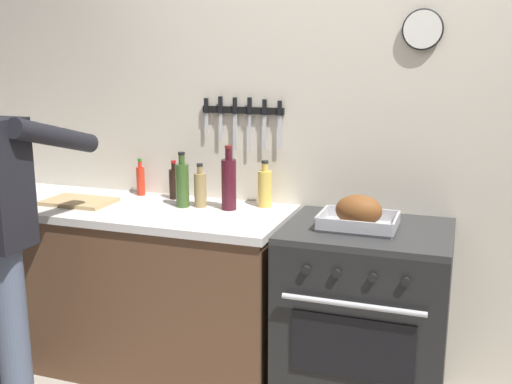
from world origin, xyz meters
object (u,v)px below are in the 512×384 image
Objects in this scene: bottle_soy_sauce at (174,183)px; bottle_hot_sauce at (141,180)px; stove at (364,318)px; bottle_wine_red at (229,183)px; bottle_olive_oil at (182,184)px; bottle_vinegar at (200,189)px; bottle_cooking_oil at (265,188)px; roasting_pan at (358,214)px; cutting_board at (79,201)px.

bottle_hot_sauce is at bearing 175.10° from bottle_soy_sauce.
bottle_wine_red reaches higher than stove.
bottle_hot_sauce is 0.72× the size of bottle_olive_oil.
bottle_vinegar is (0.43, -0.13, 0.01)m from bottle_hot_sauce.
roasting_pan is at bearing -24.45° from bottle_cooking_oil.
stove is 4.21× the size of bottle_soy_sauce.
bottle_vinegar is at bearing 179.43° from bottle_wine_red.
bottle_cooking_oil reaches higher than bottle_vinegar.
bottle_wine_red reaches higher than bottle_hot_sauce.
bottle_olive_oil is at bearing -160.55° from bottle_cooking_oil.
bottle_vinegar is at bearing 18.12° from bottle_olive_oil.
stove is 1.05m from bottle_vinegar.
bottle_vinegar is (-0.85, 0.13, 0.03)m from roasting_pan.
bottle_cooking_oil reaches higher than stove.
bottle_soy_sauce reaches higher than roasting_pan.
bottle_vinegar reaches higher than stove.
cutting_board reaches higher than stove.
bottle_olive_oil is (-0.40, -0.14, 0.02)m from bottle_cooking_oil.
cutting_board is (-1.49, -0.02, -0.06)m from roasting_pan.
cutting_board is at bearing -167.01° from bottle_vinegar.
cutting_board is at bearing -167.85° from bottle_olive_oil.
bottle_olive_oil is 1.35× the size of bottle_soy_sauce.
bottle_soy_sauce is (-1.06, 0.24, 0.02)m from roasting_pan.
bottle_wine_red is (-0.69, 0.13, 0.07)m from roasting_pan.
roasting_pan is 0.98× the size of cutting_board.
stove is at bearing -4.47° from bottle_olive_oil.
bottle_wine_red is at bearing 6.27° from bottle_olive_oil.
bottle_wine_red is at bearing 10.35° from cutting_board.
stove is 3.68× the size of bottle_cooking_oil.
stove is 3.12× the size of bottle_olive_oil.
bottle_cooking_oil is at bearing 19.81° from bottle_vinegar.
stove is at bearing 1.61° from cutting_board.
bottle_wine_red is (0.80, 0.15, 0.13)m from cutting_board.
bottle_wine_red is (-0.73, 0.10, 0.59)m from stove.
bottle_olive_oil reaches higher than bottle_soy_sauce.
cutting_board is at bearing -164.71° from bottle_cooking_oil.
bottle_wine_red is at bearing 171.89° from stove.
roasting_pan is at bearing 0.79° from cutting_board.
bottle_hot_sauce is 0.85× the size of bottle_cooking_oil.
roasting_pan reaches higher than cutting_board.
bottle_hot_sauce is (-1.32, 0.24, 0.54)m from stove.
cutting_board is 1.09× the size of bottle_wine_red.
roasting_pan is at bearing -11.61° from bottle_hot_sauce.
roasting_pan is at bearing -12.96° from bottle_soy_sauce.
roasting_pan is 1.65× the size of bottle_soy_sauce.
bottle_vinegar reaches higher than roasting_pan.
bottle_wine_red reaches higher than cutting_board.
bottle_hot_sauce is 0.75m from bottle_cooking_oil.
stove is at bearing 28.46° from roasting_pan.
roasting_pan is 0.86m from bottle_vinegar.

